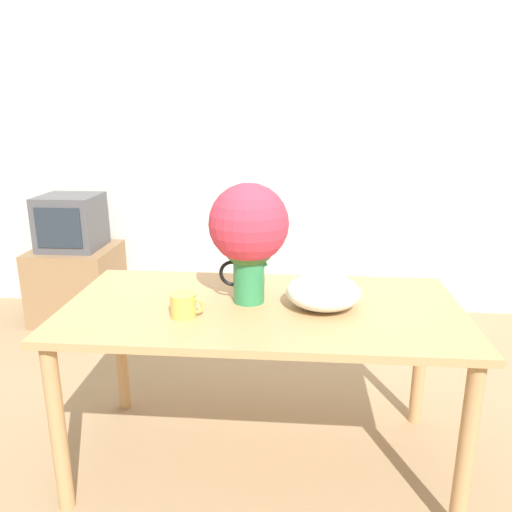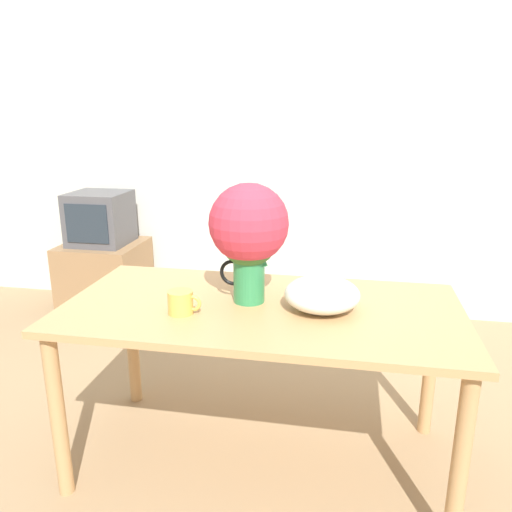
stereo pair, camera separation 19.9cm
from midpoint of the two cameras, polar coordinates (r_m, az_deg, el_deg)
The scene contains 8 objects.
ground_plane at distance 2.36m, azimuth -2.28°, elevation -22.68°, with size 12.00×12.00×0.00m, color #9E7F5B.
wall_back at distance 3.69m, azimuth 1.06°, elevation 13.41°, with size 8.00×0.05×2.60m.
table at distance 2.05m, azimuth -2.08°, elevation -8.04°, with size 1.59×0.80×0.73m.
flower_vase at distance 1.97m, azimuth -3.74°, elevation 2.81°, with size 0.32×0.32×0.49m.
coffee_mug at distance 1.93m, azimuth -11.20°, elevation -5.59°, with size 0.13×0.10×0.09m.
white_bowl at distance 1.98m, azimuth 4.85°, elevation -4.15°, with size 0.30×0.30×0.13m.
tv_stand at distance 3.93m, azimuth -21.11°, elevation -2.91°, with size 0.57×0.54×0.54m.
tv_set at distance 3.81m, azimuth -21.83°, elevation 3.62°, with size 0.40×0.39×0.38m.
Camera 1 is at (0.14, -1.83, 1.48)m, focal length 35.00 mm.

